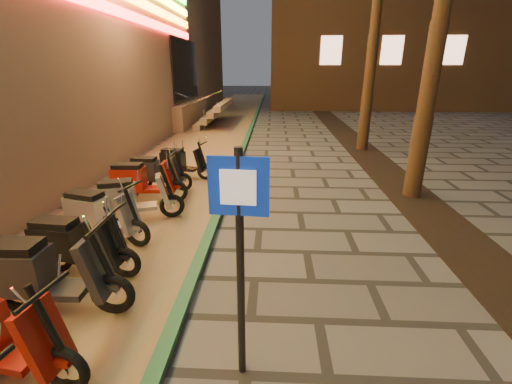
# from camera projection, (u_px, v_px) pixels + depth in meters

# --- Properties ---
(parking_strip) EXTENTS (3.40, 60.00, 0.01)m
(parking_strip) POSITION_uv_depth(u_px,v_px,m) (188.00, 161.00, 11.39)
(parking_strip) COLOR #8C7251
(parking_strip) RESTS_ON ground
(green_curb) EXTENTS (0.18, 60.00, 0.10)m
(green_curb) POSITION_uv_depth(u_px,v_px,m) (238.00, 160.00, 11.29)
(green_curb) COLOR #24603B
(green_curb) RESTS_ON ground
(planting_strip) EXTENTS (1.20, 40.00, 0.02)m
(planting_strip) POSITION_uv_depth(u_px,v_px,m) (451.00, 233.00, 6.40)
(planting_strip) COLOR black
(planting_strip) RESTS_ON ground
(pedestrian_sign) EXTENTS (0.51, 0.10, 2.33)m
(pedestrian_sign) POSITION_uv_depth(u_px,v_px,m) (240.00, 240.00, 2.99)
(pedestrian_sign) COLOR black
(pedestrian_sign) RESTS_ON ground
(scooter_7) EXTENTS (1.81, 0.64, 1.28)m
(scooter_7) POSITION_uv_depth(u_px,v_px,m) (40.00, 274.00, 4.17)
(scooter_7) COLOR black
(scooter_7) RESTS_ON ground
(scooter_8) EXTENTS (1.61, 0.58, 1.13)m
(scooter_8) POSITION_uv_depth(u_px,v_px,m) (74.00, 244.00, 5.00)
(scooter_8) COLOR black
(scooter_8) RESTS_ON ground
(scooter_9) EXTENTS (1.63, 0.82, 1.15)m
(scooter_9) POSITION_uv_depth(u_px,v_px,m) (99.00, 214.00, 6.01)
(scooter_9) COLOR black
(scooter_9) RESTS_ON ground
(scooter_10) EXTENTS (1.61, 0.86, 1.15)m
(scooter_10) POSITION_uv_depth(u_px,v_px,m) (131.00, 198.00, 6.75)
(scooter_10) COLOR black
(scooter_10) RESTS_ON ground
(scooter_11) EXTENTS (1.68, 0.59, 1.18)m
(scooter_11) POSITION_uv_depth(u_px,v_px,m) (140.00, 181.00, 7.74)
(scooter_11) COLOR black
(scooter_11) RESTS_ON ground
(scooter_12) EXTENTS (1.55, 0.55, 1.09)m
(scooter_12) POSITION_uv_depth(u_px,v_px,m) (154.00, 172.00, 8.55)
(scooter_12) COLOR black
(scooter_12) RESTS_ON ground
(scooter_13) EXTENTS (1.50, 0.67, 1.06)m
(scooter_13) POSITION_uv_depth(u_px,v_px,m) (181.00, 162.00, 9.49)
(scooter_13) COLOR black
(scooter_13) RESTS_ON ground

